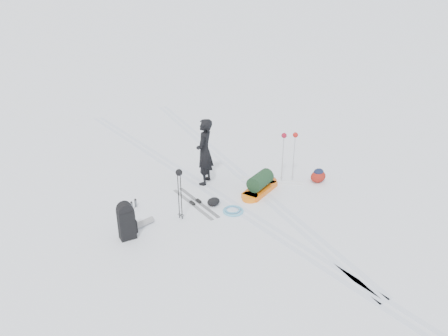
{
  "coord_description": "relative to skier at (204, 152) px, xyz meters",
  "views": [
    {
      "loc": [
        -5.77,
        -8.67,
        5.91
      ],
      "look_at": [
        0.01,
        0.19,
        0.95
      ],
      "focal_mm": 35.0,
      "sensor_mm": 36.0,
      "label": 1
    }
  ],
  "objects": [
    {
      "name": "stuff_sack",
      "position": [
        -0.5,
        -1.28,
        -0.88
      ],
      "size": [
        0.43,
        0.38,
        0.22
      ],
      "rotation": [
        0.0,
        0.0,
        0.37
      ],
      "color": "black",
      "rests_on": "ground"
    },
    {
      "name": "ski_poles_black",
      "position": [
        -1.55,
        -1.4,
        0.14
      ],
      "size": [
        0.17,
        0.19,
        1.39
      ],
      "rotation": [
        0.0,
        0.0,
        -0.23
      ],
      "color": "black",
      "rests_on": "ground"
    },
    {
      "name": "ground",
      "position": [
        -0.09,
        -1.33,
        -0.99
      ],
      "size": [
        200.0,
        200.0,
        0.0
      ],
      "primitive_type": "plane",
      "color": "white",
      "rests_on": "ground"
    },
    {
      "name": "touring_skis_grey",
      "position": [
        -0.86,
        -0.93,
        -0.98
      ],
      "size": [
        0.35,
        1.97,
        0.07
      ],
      "rotation": [
        0.0,
        0.0,
        1.6
      ],
      "color": "gray",
      "rests_on": "ground"
    },
    {
      "name": "ski_tracks",
      "position": [
        0.52,
        -0.46,
        -0.99
      ],
      "size": [
        3.38,
        17.97,
        0.01
      ],
      "color": "silver",
      "rests_on": "ground"
    },
    {
      "name": "ski_poles_silver",
      "position": [
        2.13,
        -1.22,
        0.29
      ],
      "size": [
        0.46,
        0.3,
        1.53
      ],
      "rotation": [
        0.0,
        0.0,
        -0.28
      ],
      "color": "#AEB1B5",
      "rests_on": "ground"
    },
    {
      "name": "snow_hill_backdrop",
      "position": [
        62.6,
        82.69,
        -70.01
      ],
      "size": [
        359.5,
        192.0,
        162.45
      ],
      "color": "white",
      "rests_on": "ground"
    },
    {
      "name": "thermos_pair",
      "position": [
        -2.37,
        -0.27,
        -0.88
      ],
      "size": [
        0.23,
        0.19,
        0.25
      ],
      "rotation": [
        0.0,
        0.0,
        -0.16
      ],
      "color": "#5C5F63",
      "rests_on": "ground"
    },
    {
      "name": "touring_skis_white",
      "position": [
        1.73,
        -1.01,
        -0.98
      ],
      "size": [
        1.51,
        1.49,
        0.07
      ],
      "rotation": [
        0.0,
        0.0,
        -0.78
      ],
      "color": "white",
      "rests_on": "ground"
    },
    {
      "name": "expedition_rucksack",
      "position": [
        -2.95,
        -1.45,
        -0.56
      ],
      "size": [
        1.01,
        0.56,
        0.95
      ],
      "rotation": [
        0.0,
        0.0,
        -0.08
      ],
      "color": "black",
      "rests_on": "ground"
    },
    {
      "name": "skier",
      "position": [
        0.0,
        0.0,
        0.0
      ],
      "size": [
        0.86,
        0.84,
        1.99
      ],
      "primitive_type": "imported",
      "rotation": [
        0.0,
        0.0,
        3.86
      ],
      "color": "black",
      "rests_on": "ground"
    },
    {
      "name": "rope_coil",
      "position": [
        -0.24,
        -1.84,
        -0.96
      ],
      "size": [
        0.66,
        0.66,
        0.07
      ],
      "rotation": [
        0.0,
        0.0,
        0.24
      ],
      "color": "#56ADD2",
      "rests_on": "ground"
    },
    {
      "name": "pulk_sled",
      "position": [
        1.01,
        -1.36,
        -0.77
      ],
      "size": [
        1.59,
        1.0,
        0.59
      ],
      "rotation": [
        0.0,
        0.0,
        0.39
      ],
      "color": "#DF5F0D",
      "rests_on": "ground"
    },
    {
      "name": "small_daypack",
      "position": [
        2.85,
        -1.8,
        -0.79
      ],
      "size": [
        0.54,
        0.43,
        0.43
      ],
      "rotation": [
        0.0,
        0.0,
        -0.13
      ],
      "color": "maroon",
      "rests_on": "ground"
    }
  ]
}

